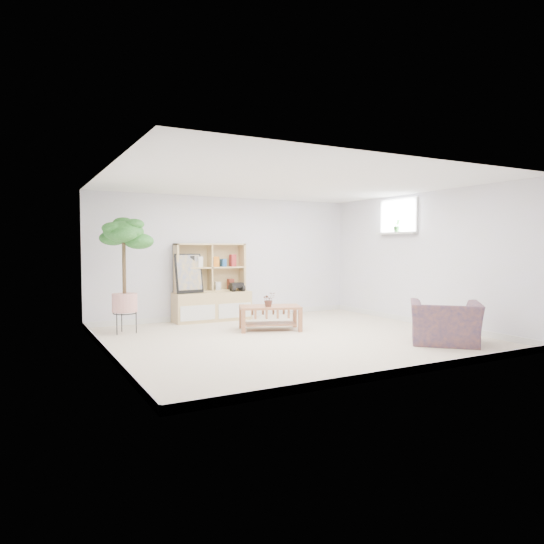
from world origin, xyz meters
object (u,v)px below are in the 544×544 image
coffee_table (270,318)px  floor_tree (124,275)px  armchair (445,320)px  storage_unit (212,282)px

coffee_table → floor_tree: size_ratio=0.53×
coffee_table → floor_tree: 2.51m
armchair → storage_unit: bearing=-16.3°
storage_unit → coffee_table: 1.62m
coffee_table → armchair: (1.68, -2.26, 0.15)m
storage_unit → armchair: storage_unit is taller
coffee_table → floor_tree: floor_tree is taller
floor_tree → storage_unit: bearing=18.6°
storage_unit → armchair: bearing=-59.7°
floor_tree → armchair: (3.92, -3.12, -0.60)m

